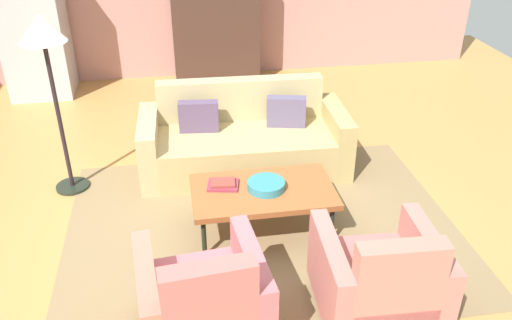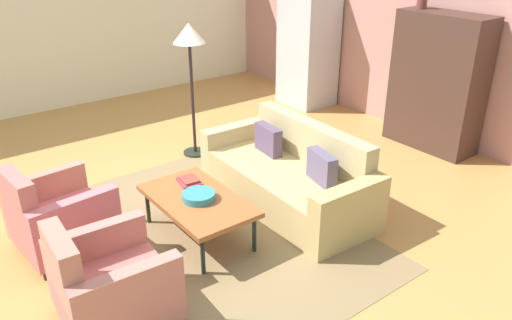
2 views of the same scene
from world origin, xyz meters
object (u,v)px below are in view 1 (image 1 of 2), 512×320
(couch, at_px, (243,140))
(armchair_left, at_px, (204,305))
(refrigerator, at_px, (33,27))
(book_stack, at_px, (223,184))
(coffee_table, at_px, (263,193))
(fruit_bowl, at_px, (266,185))
(armchair_right, at_px, (380,284))
(cabinet, at_px, (215,19))
(floor_lamp, at_px, (45,46))

(couch, height_order, armchair_left, armchair_left)
(refrigerator, bearing_deg, book_stack, -59.15)
(coffee_table, relative_size, fruit_bowl, 3.81)
(armchair_left, relative_size, armchair_right, 1.00)
(armchair_left, xyz_separation_m, cabinet, (0.57, 4.89, 0.56))
(refrigerator, bearing_deg, cabinet, 2.49)
(couch, bearing_deg, armchair_left, 77.53)
(armchair_right, distance_m, book_stack, 1.57)
(couch, xyz_separation_m, coffee_table, (-0.00, -1.19, 0.10))
(armchair_left, distance_m, floor_lamp, 2.69)
(fruit_bowl, relative_size, cabinet, 0.17)
(armchair_right, bearing_deg, armchair_left, -177.17)
(cabinet, bearing_deg, couch, -89.43)
(cabinet, bearing_deg, fruit_bowl, -89.24)
(book_stack, bearing_deg, armchair_right, -53.92)
(armchair_left, bearing_deg, floor_lamp, 112.55)
(couch, relative_size, cabinet, 1.18)
(refrigerator, bearing_deg, floor_lamp, -75.29)
(fruit_bowl, distance_m, cabinet, 3.75)
(coffee_table, height_order, armchair_left, armchair_left)
(refrigerator, bearing_deg, armchair_left, -69.02)
(fruit_bowl, xyz_separation_m, book_stack, (-0.35, 0.10, -0.01))
(refrigerator, bearing_deg, armchair_right, -57.70)
(coffee_table, bearing_deg, cabinet, 90.35)
(fruit_bowl, xyz_separation_m, floor_lamp, (-1.77, 1.00, 0.98))
(armchair_right, relative_size, refrigerator, 0.48)
(coffee_table, xyz_separation_m, fruit_bowl, (0.03, -0.00, 0.07))
(book_stack, bearing_deg, refrigerator, 120.85)
(coffee_table, distance_m, refrigerator, 4.40)
(book_stack, bearing_deg, coffee_table, -17.10)
(couch, bearing_deg, refrigerator, -43.29)
(cabinet, bearing_deg, refrigerator, -177.51)
(coffee_table, bearing_deg, book_stack, 162.90)
(book_stack, bearing_deg, couch, 73.14)
(couch, relative_size, floor_lamp, 1.24)
(coffee_table, relative_size, armchair_right, 1.36)
(cabinet, bearing_deg, coffee_table, -89.65)
(armchair_right, bearing_deg, refrigerator, 125.14)
(armchair_left, height_order, book_stack, armchair_left)
(coffee_table, xyz_separation_m, cabinet, (-0.02, 3.73, 0.51))
(refrigerator, height_order, floor_lamp, refrigerator)
(cabinet, bearing_deg, book_stack, -94.79)
(fruit_bowl, bearing_deg, book_stack, 164.13)
(couch, relative_size, armchair_left, 2.42)
(couch, relative_size, book_stack, 7.36)
(cabinet, relative_size, refrigerator, 0.97)
(coffee_table, relative_size, armchair_left, 1.36)
(armchair_left, bearing_deg, book_stack, 72.70)
(coffee_table, height_order, refrigerator, refrigerator)
(armchair_left, height_order, fruit_bowl, armchair_left)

